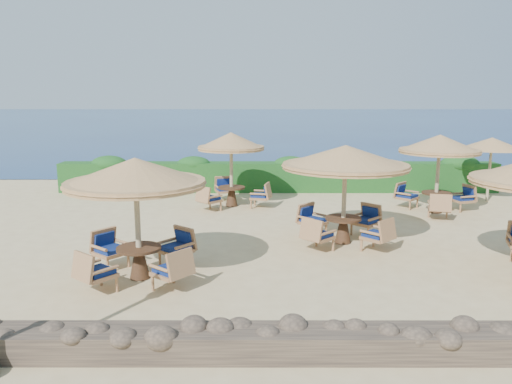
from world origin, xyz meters
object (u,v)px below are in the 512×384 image
cafe_set_3 (231,157)px  cafe_set_0 (136,194)px  cafe_set_4 (439,158)px  cafe_set_1 (345,172)px  extra_parasol (492,144)px

cafe_set_3 → cafe_set_0: bearing=-102.9°
cafe_set_4 → cafe_set_1: bearing=-136.7°
extra_parasol → cafe_set_3: (-9.60, -0.85, -0.37)m
cafe_set_1 → cafe_set_0: bearing=-151.4°
cafe_set_1 → cafe_set_4: (3.76, 3.55, -0.07)m
extra_parasol → cafe_set_3: bearing=-175.0°
cafe_set_0 → cafe_set_3: size_ratio=1.11×
cafe_set_0 → cafe_set_1: (4.89, 2.67, 0.08)m
extra_parasol → cafe_set_0: size_ratio=0.80×
cafe_set_1 → cafe_set_4: 5.17m
cafe_set_1 → cafe_set_3: same height
cafe_set_0 → cafe_set_3: 7.41m
extra_parasol → cafe_set_1: (-6.36, -5.40, -0.22)m
cafe_set_0 → extra_parasol: bearing=35.6°
extra_parasol → cafe_set_1: 8.35m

